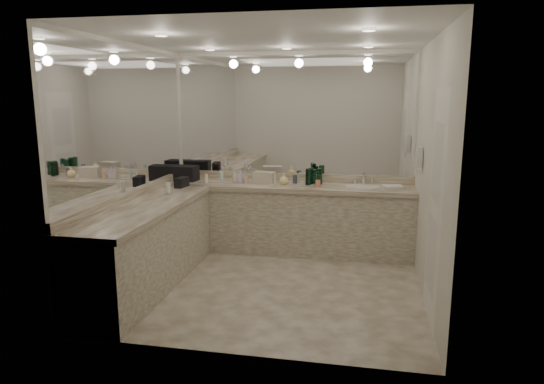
% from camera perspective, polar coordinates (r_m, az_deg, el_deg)
% --- Properties ---
extents(floor, '(3.20, 3.20, 0.00)m').
position_cam_1_polar(floor, '(5.41, -0.06, -10.78)').
color(floor, beige).
rests_on(floor, ground).
extents(ceiling, '(3.20, 3.20, 0.00)m').
position_cam_1_polar(ceiling, '(5.05, -0.07, 17.74)').
color(ceiling, white).
rests_on(ceiling, floor).
extents(wall_back, '(3.20, 0.02, 2.60)m').
position_cam_1_polar(wall_back, '(6.54, 2.46, 4.82)').
color(wall_back, silver).
rests_on(wall_back, floor).
extents(wall_left, '(0.02, 3.00, 2.60)m').
position_cam_1_polar(wall_left, '(5.60, -16.39, 3.30)').
color(wall_left, silver).
rests_on(wall_left, floor).
extents(wall_right, '(0.02, 3.00, 2.60)m').
position_cam_1_polar(wall_right, '(5.02, 18.19, 2.33)').
color(wall_right, silver).
rests_on(wall_right, floor).
extents(vanity_back_base, '(3.20, 0.60, 0.84)m').
position_cam_1_polar(vanity_back_base, '(6.40, 1.99, -3.32)').
color(vanity_back_base, beige).
rests_on(vanity_back_base, floor).
extents(vanity_back_top, '(3.20, 0.64, 0.06)m').
position_cam_1_polar(vanity_back_top, '(6.30, 2.00, 0.62)').
color(vanity_back_top, beige).
rests_on(vanity_back_top, vanity_back_base).
extents(vanity_left_base, '(0.60, 2.40, 0.84)m').
position_cam_1_polar(vanity_left_base, '(5.39, -14.48, -6.49)').
color(vanity_left_base, beige).
rests_on(vanity_left_base, floor).
extents(vanity_left_top, '(0.64, 2.42, 0.06)m').
position_cam_1_polar(vanity_left_top, '(5.27, -14.62, -1.83)').
color(vanity_left_top, beige).
rests_on(vanity_left_top, vanity_left_base).
extents(backsplash_back, '(3.20, 0.04, 0.10)m').
position_cam_1_polar(backsplash_back, '(6.56, 2.40, 1.77)').
color(backsplash_back, beige).
rests_on(backsplash_back, vanity_back_top).
extents(backsplash_left, '(0.04, 3.00, 0.10)m').
position_cam_1_polar(backsplash_left, '(5.64, -16.02, -0.22)').
color(backsplash_left, beige).
rests_on(backsplash_left, vanity_left_top).
extents(mirror_back, '(3.12, 0.01, 1.55)m').
position_cam_1_polar(mirror_back, '(6.49, 2.48, 8.98)').
color(mirror_back, white).
rests_on(mirror_back, wall_back).
extents(mirror_left, '(0.01, 2.92, 1.55)m').
position_cam_1_polar(mirror_left, '(5.55, -16.55, 8.16)').
color(mirror_left, white).
rests_on(mirror_left, wall_left).
extents(sink, '(0.44, 0.44, 0.03)m').
position_cam_1_polar(sink, '(6.23, 10.69, 0.55)').
color(sink, white).
rests_on(sink, vanity_back_top).
extents(faucet, '(0.24, 0.16, 0.14)m').
position_cam_1_polar(faucet, '(6.42, 10.73, 1.55)').
color(faucet, silver).
rests_on(faucet, vanity_back_top).
extents(wall_phone, '(0.06, 0.10, 0.24)m').
position_cam_1_polar(wall_phone, '(5.70, 16.92, 3.91)').
color(wall_phone, white).
rests_on(wall_phone, wall_right).
extents(door, '(0.02, 0.82, 2.10)m').
position_cam_1_polar(door, '(4.57, 18.59, -1.71)').
color(door, white).
rests_on(door, wall_right).
extents(black_toiletry_bag, '(0.38, 0.25, 0.20)m').
position_cam_1_polar(black_toiletry_bag, '(6.67, -10.31, 2.20)').
color(black_toiletry_bag, black).
rests_on(black_toiletry_bag, vanity_back_top).
extents(black_bag_spill, '(0.13, 0.23, 0.12)m').
position_cam_1_polar(black_bag_spill, '(6.20, -10.58, 1.13)').
color(black_bag_spill, black).
rests_on(black_bag_spill, vanity_left_top).
extents(cream_cosmetic_case, '(0.29, 0.21, 0.15)m').
position_cam_1_polar(cream_cosmetic_case, '(6.36, -0.91, 1.72)').
color(cream_cosmetic_case, beige).
rests_on(cream_cosmetic_case, vanity_back_top).
extents(hand_towel, '(0.27, 0.21, 0.04)m').
position_cam_1_polar(hand_towel, '(6.18, 13.99, 0.57)').
color(hand_towel, white).
rests_on(hand_towel, vanity_back_top).
extents(lotion_left, '(0.05, 0.05, 0.13)m').
position_cam_1_polar(lotion_left, '(5.81, -12.14, 0.41)').
color(lotion_left, white).
rests_on(lotion_left, vanity_left_top).
extents(soap_bottle_a, '(0.08, 0.08, 0.18)m').
position_cam_1_polar(soap_bottle_a, '(6.44, -4.45, 1.92)').
color(soap_bottle_a, beige).
rests_on(soap_bottle_a, vanity_back_top).
extents(soap_bottle_b, '(0.10, 0.10, 0.16)m').
position_cam_1_polar(soap_bottle_b, '(6.43, -3.72, 1.85)').
color(soap_bottle_b, silver).
rests_on(soap_bottle_b, vanity_back_top).
extents(soap_bottle_c, '(0.15, 0.15, 0.15)m').
position_cam_1_polar(soap_bottle_c, '(6.27, 1.40, 1.55)').
color(soap_bottle_c, '#FFE897').
rests_on(soap_bottle_c, vanity_back_top).
extents(green_bottle_0, '(0.07, 0.07, 0.20)m').
position_cam_1_polar(green_bottle_0, '(6.36, 5.60, 1.87)').
color(green_bottle_0, '#144D31').
rests_on(green_bottle_0, vanity_back_top).
extents(green_bottle_1, '(0.07, 0.07, 0.18)m').
position_cam_1_polar(green_bottle_1, '(6.38, 4.89, 1.84)').
color(green_bottle_1, '#144D31').
rests_on(green_bottle_1, vanity_back_top).
extents(green_bottle_2, '(0.06, 0.06, 0.21)m').
position_cam_1_polar(green_bottle_2, '(6.25, 4.25, 1.79)').
color(green_bottle_2, '#144D31').
rests_on(green_bottle_2, vanity_back_top).
extents(green_bottle_3, '(0.07, 0.07, 0.21)m').
position_cam_1_polar(green_bottle_3, '(6.33, 4.56, 1.90)').
color(green_bottle_3, '#144D31').
rests_on(green_bottle_3, vanity_back_top).
extents(green_bottle_4, '(0.07, 0.07, 0.18)m').
position_cam_1_polar(green_bottle_4, '(6.35, 4.53, 1.80)').
color(green_bottle_4, '#144D31').
rests_on(green_bottle_4, vanity_back_top).
extents(amenity_bottle_0, '(0.04, 0.04, 0.10)m').
position_cam_1_polar(amenity_bottle_0, '(6.42, 3.01, 1.52)').
color(amenity_bottle_0, silver).
rests_on(amenity_bottle_0, vanity_back_top).
extents(amenity_bottle_1, '(0.06, 0.06, 0.08)m').
position_cam_1_polar(amenity_bottle_1, '(6.17, 5.43, 1.03)').
color(amenity_bottle_1, '#E57F66').
rests_on(amenity_bottle_1, vanity_back_top).
extents(amenity_bottle_2, '(0.04, 0.04, 0.13)m').
position_cam_1_polar(amenity_bottle_2, '(6.55, -5.95, 1.82)').
color(amenity_bottle_2, silver).
rests_on(amenity_bottle_2, vanity_back_top).
extents(amenity_bottle_3, '(0.04, 0.04, 0.12)m').
position_cam_1_polar(amenity_bottle_3, '(6.34, 0.28, 1.54)').
color(amenity_bottle_3, white).
rests_on(amenity_bottle_3, vanity_back_top).
extents(amenity_bottle_4, '(0.04, 0.04, 0.12)m').
position_cam_1_polar(amenity_bottle_4, '(6.48, -7.73, 1.61)').
color(amenity_bottle_4, white).
rests_on(amenity_bottle_4, vanity_back_top).
extents(amenity_bottle_5, '(0.05, 0.05, 0.08)m').
position_cam_1_polar(amenity_bottle_5, '(6.38, -3.08, 1.42)').
color(amenity_bottle_5, '#E0B28C').
rests_on(amenity_bottle_5, vanity_back_top).
extents(amenity_bottle_6, '(0.04, 0.04, 0.12)m').
position_cam_1_polar(amenity_bottle_6, '(6.39, 5.52, 1.55)').
color(amenity_bottle_6, white).
rests_on(amenity_bottle_6, vanity_back_top).
extents(amenity_bottle_7, '(0.06, 0.06, 0.11)m').
position_cam_1_polar(amenity_bottle_7, '(6.38, 2.71, 1.53)').
color(amenity_bottle_7, '#3F3F4C').
rests_on(amenity_bottle_7, vanity_back_top).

